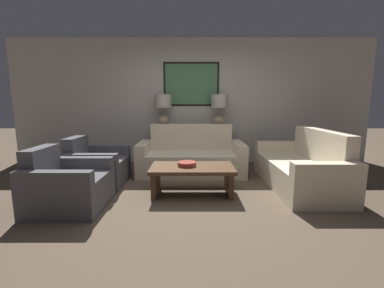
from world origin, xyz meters
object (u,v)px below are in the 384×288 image
at_px(couch_by_side, 301,168).
at_px(coffee_table, 193,174).
at_px(console_table, 192,147).
at_px(table_lamp_left, 164,108).
at_px(table_lamp_right, 220,108).
at_px(couch_by_back_wall, 192,158).
at_px(armchair_near_back_wall, 97,167).
at_px(decorative_bowl, 187,164).
at_px(armchair_near_camera, 68,186).

bearing_deg(couch_by_side, coffee_table, -168.80).
height_order(console_table, table_lamp_left, table_lamp_left).
xyz_separation_m(console_table, table_lamp_right, (0.58, 0.00, 0.82)).
bearing_deg(table_lamp_left, table_lamp_right, 0.00).
xyz_separation_m(console_table, couch_by_back_wall, (0.00, -0.68, -0.10)).
bearing_deg(armchair_near_back_wall, console_table, 40.70).
xyz_separation_m(table_lamp_left, table_lamp_right, (1.16, 0.00, 0.00)).
bearing_deg(decorative_bowl, armchair_near_camera, -161.66).
xyz_separation_m(couch_by_side, armchair_near_back_wall, (-3.27, 0.14, -0.02)).
relative_size(console_table, couch_by_back_wall, 0.87).
height_order(table_lamp_right, decorative_bowl, table_lamp_right).
height_order(couch_by_side, coffee_table, couch_by_side).
relative_size(console_table, couch_by_side, 0.87).
height_order(decorative_bowl, armchair_near_back_wall, armchair_near_back_wall).
bearing_deg(coffee_table, table_lamp_right, 72.77).
distance_m(console_table, decorative_bowl, 1.80).
bearing_deg(coffee_table, couch_by_side, 11.20).
bearing_deg(table_lamp_left, armchair_near_back_wall, -125.97).
bearing_deg(coffee_table, console_table, 90.61).
relative_size(console_table, decorative_bowl, 6.33).
distance_m(couch_by_side, armchair_near_camera, 3.37).
distance_m(couch_by_back_wall, armchair_near_back_wall, 1.68).
distance_m(table_lamp_right, decorative_bowl, 2.06).
distance_m(table_lamp_left, couch_by_side, 2.88).
xyz_separation_m(couch_by_back_wall, coffee_table, (0.02, -1.13, 0.01)).
distance_m(console_table, coffee_table, 1.81).
relative_size(table_lamp_left, couch_by_side, 0.36).
xyz_separation_m(table_lamp_left, decorative_bowl, (0.52, -1.80, -0.77)).
bearing_deg(console_table, coffee_table, -89.39).
distance_m(couch_by_back_wall, coffee_table, 1.13).
bearing_deg(table_lamp_right, armchair_near_back_wall, -147.99).
xyz_separation_m(console_table, table_lamp_left, (-0.58, 0.00, 0.82)).
height_order(table_lamp_left, armchair_near_camera, table_lamp_left).
bearing_deg(decorative_bowl, table_lamp_right, 70.42).
bearing_deg(armchair_near_camera, console_table, 56.00).
xyz_separation_m(decorative_bowl, armchair_near_camera, (-1.49, -0.49, -0.17)).
height_order(decorative_bowl, armchair_near_camera, armchair_near_camera).
height_order(couch_by_back_wall, couch_by_side, same).
bearing_deg(decorative_bowl, couch_by_back_wall, 86.97).
bearing_deg(table_lamp_left, console_table, 0.00).
height_order(couch_by_back_wall, coffee_table, couch_by_back_wall).
bearing_deg(coffee_table, decorative_bowl, 171.63).
bearing_deg(table_lamp_left, armchair_near_camera, -112.83).
distance_m(console_table, table_lamp_left, 1.01).
height_order(console_table, armchair_near_back_wall, console_table).
relative_size(table_lamp_left, table_lamp_right, 1.00).
relative_size(table_lamp_left, armchair_near_back_wall, 0.80).
distance_m(coffee_table, decorative_bowl, 0.16).
bearing_deg(decorative_bowl, couch_by_side, 10.36).
bearing_deg(table_lamp_right, armchair_near_camera, -132.86).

